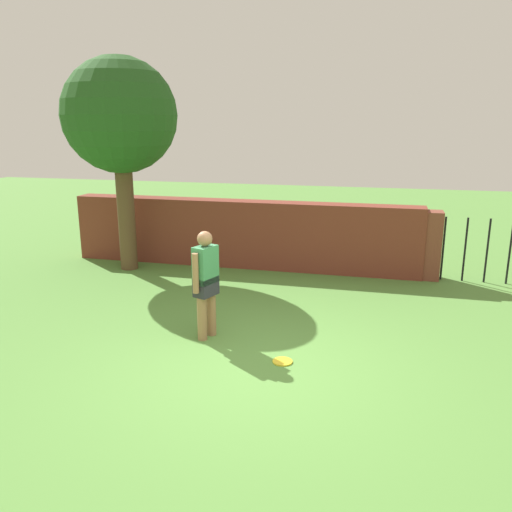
{
  "coord_description": "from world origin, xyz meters",
  "views": [
    {
      "loc": [
        1.48,
        -5.92,
        3.12
      ],
      "look_at": [
        -0.47,
        1.95,
        1.0
      ],
      "focal_mm": 36.03,
      "sensor_mm": 36.0,
      "label": 1
    }
  ],
  "objects": [
    {
      "name": "ground_plane",
      "position": [
        0.0,
        0.0,
        0.0
      ],
      "size": [
        40.0,
        40.0,
        0.0
      ],
      "primitive_type": "plane",
      "color": "#568C3D"
    },
    {
      "name": "brick_wall",
      "position": [
        -1.5,
        4.75,
        0.74
      ],
      "size": [
        7.72,
        0.5,
        1.47
      ],
      "primitive_type": "cube",
      "color": "brown",
      "rests_on": "ground"
    },
    {
      "name": "tree",
      "position": [
        -3.84,
        3.96,
        3.21
      ],
      "size": [
        2.36,
        2.36,
        4.44
      ],
      "color": "brown",
      "rests_on": "ground"
    },
    {
      "name": "person",
      "position": [
        -0.95,
        0.83,
        0.9
      ],
      "size": [
        0.33,
        0.51,
        1.62
      ],
      "rotation": [
        0.0,
        0.0,
        -1.91
      ],
      "color": "#9E704C",
      "rests_on": "ground"
    },
    {
      "name": "fence_gate",
      "position": [
        3.76,
        4.75,
        0.7
      ],
      "size": [
        3.04,
        0.44,
        1.4
      ],
      "color": "brown",
      "rests_on": "ground"
    },
    {
      "name": "frisbee_yellow",
      "position": [
        0.31,
        0.28,
        0.01
      ],
      "size": [
        0.27,
        0.27,
        0.02
      ],
      "primitive_type": "cylinder",
      "color": "yellow",
      "rests_on": "ground"
    }
  ]
}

